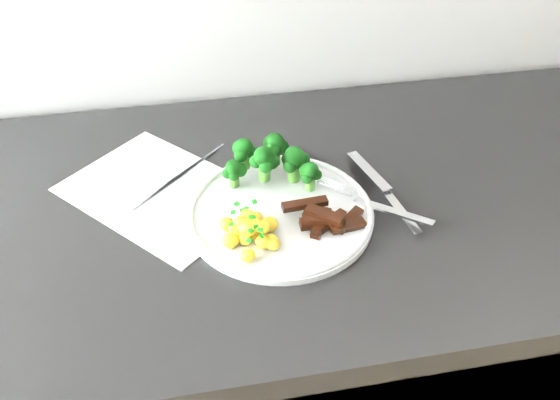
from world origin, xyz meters
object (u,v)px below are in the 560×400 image
object	(u,v)px
beef_strips	(327,219)
plate	(280,212)
fork	(377,204)
knife	(391,200)
counter	(218,385)
potatoes	(251,230)
recipe_paper	(161,191)
broccoli	(270,159)

from	to	relation	value
beef_strips	plate	bearing A→B (deg)	145.76
fork	knife	distance (m)	0.03
counter	plate	xyz separation A→B (m)	(0.12, -0.03, 0.47)
potatoes	knife	distance (m)	0.22
counter	knife	bearing A→B (deg)	-7.69
recipe_paper	beef_strips	xyz separation A→B (m)	(0.23, -0.13, 0.02)
plate	fork	size ratio (longest dim) A/B	1.92
counter	potatoes	bearing A→B (deg)	-49.48
broccoli	knife	distance (m)	0.19
plate	counter	bearing A→B (deg)	164.32
counter	potatoes	size ratio (longest dim) A/B	27.13
counter	fork	bearing A→B (deg)	-11.77
beef_strips	knife	world-z (taller)	beef_strips
counter	plate	bearing A→B (deg)	-15.68
plate	beef_strips	distance (m)	0.07
plate	potatoes	size ratio (longest dim) A/B	2.98
potatoes	counter	bearing A→B (deg)	130.52
recipe_paper	plate	distance (m)	0.19
knife	beef_strips	bearing A→B (deg)	-161.80
counter	broccoli	xyz separation A→B (m)	(0.12, 0.04, 0.51)
recipe_paper	knife	xyz separation A→B (m)	(0.34, -0.09, 0.01)
counter	recipe_paper	world-z (taller)	recipe_paper
potatoes	beef_strips	bearing A→B (deg)	4.78
broccoli	knife	bearing A→B (deg)	-25.88
knife	plate	bearing A→B (deg)	178.25
broccoli	knife	size ratio (longest dim) A/B	0.72
plate	beef_strips	world-z (taller)	beef_strips
recipe_paper	potatoes	size ratio (longest dim) A/B	3.79
counter	potatoes	world-z (taller)	potatoes
potatoes	fork	size ratio (longest dim) A/B	0.64
broccoli	potatoes	bearing A→B (deg)	-110.77
potatoes	plate	bearing A→B (deg)	45.49
broccoli	fork	size ratio (longest dim) A/B	1.03
beef_strips	knife	distance (m)	0.11
plate	broccoli	size ratio (longest dim) A/B	1.86
counter	recipe_paper	size ratio (longest dim) A/B	7.17
beef_strips	knife	xyz separation A→B (m)	(0.11, 0.04, -0.01)
counter	knife	distance (m)	0.55
counter	broccoli	size ratio (longest dim) A/B	16.97
plate	knife	bearing A→B (deg)	-1.75
fork	knife	xyz separation A→B (m)	(0.03, 0.02, -0.01)
recipe_paper	broccoli	world-z (taller)	broccoli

